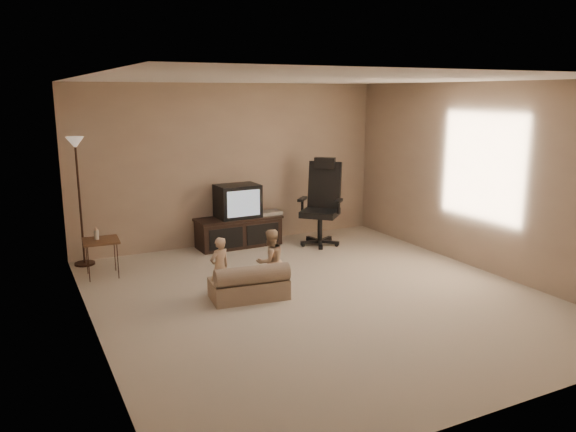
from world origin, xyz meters
name	(u,v)px	position (x,y,z in m)	size (l,w,h in m)	color
floor	(317,296)	(0.00, 0.00, 0.00)	(5.50, 5.50, 0.00)	beige
room_shell	(319,169)	(0.00, 0.00, 1.52)	(5.50, 5.50, 5.50)	white
tv_stand	(239,221)	(0.00, 2.49, 0.40)	(1.37, 0.53, 0.97)	black
office_chair	(321,214)	(1.22, 2.03, 0.49)	(0.88, 0.88, 1.36)	black
side_table	(100,241)	(-2.15, 1.91, 0.48)	(0.47, 0.47, 0.67)	brown
floor_lamp	(77,173)	(-2.30, 2.54, 1.30)	(0.28, 0.28, 1.78)	#301E15
child_sofa	(250,285)	(-0.75, 0.27, 0.17)	(0.93, 0.60, 0.43)	gray
toddler_left	(220,268)	(-1.04, 0.47, 0.37)	(0.27, 0.19, 0.73)	#D9AF87
toddler_right	(270,261)	(-0.44, 0.37, 0.39)	(0.38, 0.21, 0.78)	#D9AF87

